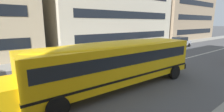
# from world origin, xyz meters

# --- Properties ---
(ground_plane) EXTENTS (400.00, 400.00, 0.00)m
(ground_plane) POSITION_xyz_m (0.00, 0.00, 0.00)
(ground_plane) COLOR #4C4C4F
(sidewalk_far) EXTENTS (120.00, 3.00, 0.01)m
(sidewalk_far) POSITION_xyz_m (0.00, 7.99, 0.01)
(sidewalk_far) COLOR gray
(sidewalk_far) RESTS_ON ground_plane
(lane_centreline) EXTENTS (110.00, 0.16, 0.01)m
(lane_centreline) POSITION_xyz_m (0.00, 0.00, 0.00)
(lane_centreline) COLOR silver
(lane_centreline) RESTS_ON ground_plane
(school_bus) EXTENTS (12.97, 3.28, 2.89)m
(school_bus) POSITION_xyz_m (0.01, -1.57, 1.71)
(school_bus) COLOR yellow
(school_bus) RESTS_ON ground_plane
(parked_car_maroon_by_entrance) EXTENTS (3.94, 1.95, 1.64)m
(parked_car_maroon_by_entrance) POSITION_xyz_m (12.51, 5.54, 0.84)
(parked_car_maroon_by_entrance) COLOR maroon
(parked_car_maroon_by_entrance) RESTS_ON ground_plane
(parked_car_silver_by_hydrant) EXTENTS (3.94, 1.95, 1.64)m
(parked_car_silver_by_hydrant) POSITION_xyz_m (19.32, 5.21, 0.84)
(parked_car_silver_by_hydrant) COLOR #B7BABF
(parked_car_silver_by_hydrant) RESTS_ON ground_plane
(apartment_block_far_right) EXTENTS (19.23, 11.03, 16.50)m
(apartment_block_far_right) POSITION_xyz_m (33.48, 14.97, 8.25)
(apartment_block_far_right) COLOR tan
(apartment_block_far_right) RESTS_ON ground_plane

